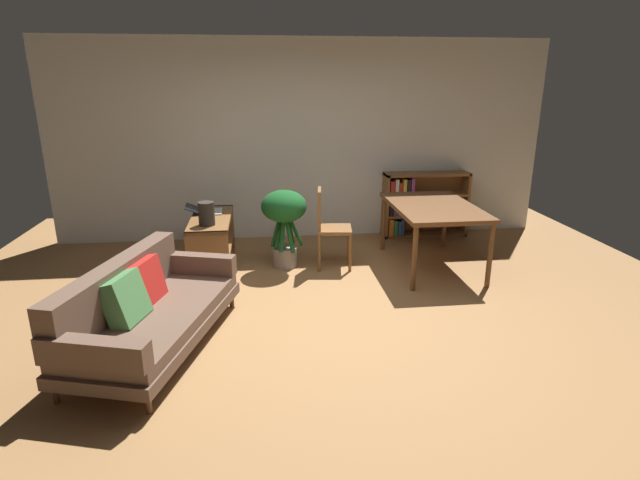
{
  "coord_description": "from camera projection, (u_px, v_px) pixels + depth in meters",
  "views": [
    {
      "loc": [
        -0.59,
        -4.3,
        2.16
      ],
      "look_at": [
        -0.03,
        0.39,
        0.65
      ],
      "focal_mm": 28.24,
      "sensor_mm": 36.0,
      "label": 1
    }
  ],
  "objects": [
    {
      "name": "dining_chair_near",
      "position": [
        328.0,
        224.0,
        5.95
      ],
      "size": [
        0.44,
        0.44,
        0.95
      ],
      "color": "brown",
      "rests_on": "ground_plane"
    },
    {
      "name": "bookshelf",
      "position": [
        418.0,
        204.0,
        7.21
      ],
      "size": [
        1.2,
        0.31,
        0.91
      ],
      "color": "brown",
      "rests_on": "ground_plane"
    },
    {
      "name": "desk_speaker",
      "position": [
        206.0,
        214.0,
        5.55
      ],
      "size": [
        0.18,
        0.18,
        0.26
      ],
      "color": "#2D2823",
      "rests_on": "media_console"
    },
    {
      "name": "ground_plane",
      "position": [
        328.0,
        317.0,
        4.79
      ],
      "size": [
        8.16,
        8.16,
        0.0
      ],
      "primitive_type": "plane",
      "color": "#9E7042"
    },
    {
      "name": "dining_table",
      "position": [
        433.0,
        211.0,
        5.89
      ],
      "size": [
        0.93,
        1.48,
        0.76
      ],
      "color": "brown",
      "rests_on": "ground_plane"
    },
    {
      "name": "open_laptop",
      "position": [
        206.0,
        211.0,
        6.11
      ],
      "size": [
        0.45,
        0.34,
        0.1
      ],
      "color": "silver",
      "rests_on": "media_console"
    },
    {
      "name": "media_console",
      "position": [
        212.0,
        243.0,
        5.99
      ],
      "size": [
        0.46,
        1.2,
        0.62
      ],
      "color": "brown",
      "rests_on": "ground_plane"
    },
    {
      "name": "back_wall_panel",
      "position": [
        303.0,
        141.0,
        6.93
      ],
      "size": [
        6.8,
        0.1,
        2.7
      ],
      "primitive_type": "cube",
      "color": "silver",
      "rests_on": "ground_plane"
    },
    {
      "name": "fabric_couch",
      "position": [
        145.0,
        308.0,
        4.17
      ],
      "size": [
        1.3,
        2.01,
        0.73
      ],
      "color": "#56351E",
      "rests_on": "ground_plane"
    },
    {
      "name": "potted_floor_plant",
      "position": [
        284.0,
        215.0,
        5.92
      ],
      "size": [
        0.54,
        0.54,
        0.93
      ],
      "color": "#9E9389",
      "rests_on": "ground_plane"
    }
  ]
}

